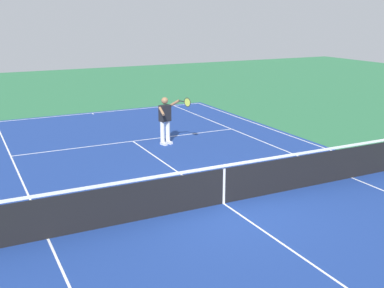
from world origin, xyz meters
name	(u,v)px	position (x,y,z in m)	size (l,w,h in m)	color
ground_plane	(223,203)	(0.00, 0.00, 0.00)	(60.00, 60.00, 0.00)	#2D7247
court_slab	(223,203)	(0.00, 0.00, 0.00)	(24.20, 11.40, 0.00)	navy
court_line_markings	(223,203)	(0.00, 0.00, 0.00)	(23.85, 11.05, 0.01)	white
tennis_net	(224,184)	(0.00, 0.00, 0.49)	(0.10, 11.70, 1.08)	#2D2D33
tennis_player_near	(166,118)	(5.50, -0.91, 0.93)	(0.98, 0.87, 1.70)	white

